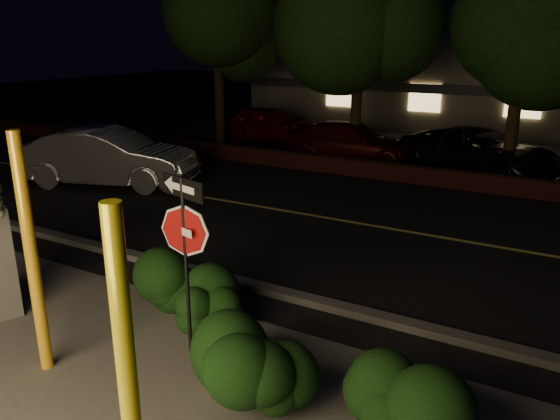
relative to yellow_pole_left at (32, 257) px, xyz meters
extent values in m
plane|color=black|center=(1.24, 10.37, -1.55)|extent=(90.00, 90.00, 0.00)
cube|color=black|center=(1.24, 7.37, -1.54)|extent=(80.00, 8.00, 0.01)
cube|color=gold|center=(1.24, 7.37, -1.53)|extent=(80.00, 0.12, 0.00)
cube|color=#4C4944|center=(1.24, 3.27, -1.49)|extent=(80.00, 0.25, 0.12)
cube|color=#491A17|center=(1.24, 11.67, -1.30)|extent=(40.00, 0.35, 0.50)
cube|color=black|center=(1.24, 17.37, -1.54)|extent=(40.00, 12.00, 0.01)
cube|color=gray|center=(1.24, 25.37, 0.45)|extent=(22.00, 10.00, 4.00)
cube|color=#333338|center=(1.24, 20.27, 0.45)|extent=(22.00, 0.20, 0.40)
cube|color=#FFD87F|center=(-4.76, 20.32, 0.05)|extent=(1.40, 0.08, 1.20)
cube|color=#FFD87F|center=(-0.76, 20.32, 0.05)|extent=(1.40, 0.08, 1.20)
cube|color=#FFD87F|center=(3.24, 20.32, 0.05)|extent=(1.40, 0.08, 1.20)
cylinder|color=black|center=(-6.76, 13.37, 0.33)|extent=(0.36, 0.36, 3.75)
ellipsoid|color=black|center=(-6.76, 13.37, 3.81)|extent=(4.60, 4.60, 4.14)
cylinder|color=black|center=(-1.26, 13.57, 0.58)|extent=(0.36, 0.36, 4.25)
cylinder|color=black|center=(3.74, 13.17, 0.45)|extent=(0.36, 0.36, 4.00)
cylinder|color=yellow|center=(0.00, 0.00, 0.00)|extent=(0.15, 0.15, 3.09)
cylinder|color=yellow|center=(2.93, -1.37, -0.03)|extent=(0.15, 0.15, 3.04)
cylinder|color=black|center=(1.38, 1.22, -0.32)|extent=(0.05, 0.05, 2.44)
cube|color=white|center=(1.38, 1.22, 0.20)|extent=(0.36, 0.12, 0.10)
cube|color=black|center=(1.38, 1.22, 0.77)|extent=(0.81, 0.24, 0.26)
cube|color=white|center=(1.38, 1.22, 0.77)|extent=(0.51, 0.16, 0.10)
ellipsoid|color=black|center=(0.85, 1.89, -1.04)|extent=(2.15, 1.50, 1.02)
ellipsoid|color=black|center=(2.50, 0.67, -0.92)|extent=(2.01, 1.23, 1.25)
ellipsoid|color=black|center=(4.48, 1.01, -1.03)|extent=(1.65, 1.23, 1.03)
imported|color=#BBBBC0|center=(-6.20, 7.09, -0.72)|extent=(5.29, 3.24, 1.64)
imported|color=#700905|center=(-5.70, 15.35, -0.81)|extent=(4.41, 2.04, 1.46)
imported|color=#3F0D0B|center=(-1.32, 13.47, -0.88)|extent=(4.73, 2.22, 1.33)
imported|color=black|center=(2.81, 13.72, -0.84)|extent=(5.62, 4.23, 1.42)
camera|label=1|loc=(5.64, -3.85, 2.53)|focal=35.00mm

